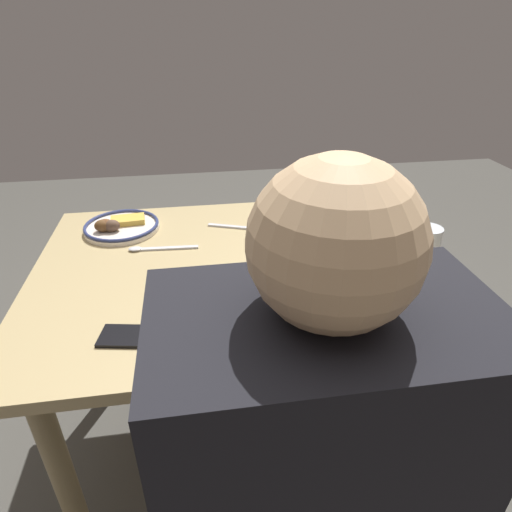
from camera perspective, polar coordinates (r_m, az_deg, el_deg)
name	(u,v)px	position (r m, az deg, el deg)	size (l,w,h in m)	color
ground_plane	(247,433)	(1.71, -1.19, -22.52)	(6.00, 6.00, 0.00)	#494741
dining_table	(245,290)	(1.27, -1.49, -4.54)	(1.17, 0.88, 0.73)	tan
plate_near_main	(120,226)	(1.47, -17.63, 3.82)	(0.24, 0.24, 0.05)	silver
plate_center_pancakes	(313,223)	(1.44, 7.64, 4.35)	(0.28, 0.28, 0.04)	white
drinking_glass	(425,251)	(1.25, 21.50, 0.58)	(0.07, 0.07, 0.13)	silver
cell_phone	(133,336)	(0.99, -16.05, -10.20)	(0.14, 0.07, 0.01)	black
paper_napkin	(357,293)	(1.12, 13.33, -4.87)	(0.15, 0.14, 0.00)	white
fork_near	(238,227)	(1.42, -2.35, 3.83)	(0.20, 0.09, 0.01)	silver
butter_knife	(287,313)	(1.02, 4.14, -7.53)	(0.21, 0.06, 0.01)	silver
tea_spoon	(154,249)	(1.32, -13.43, 0.98)	(0.21, 0.03, 0.01)	silver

